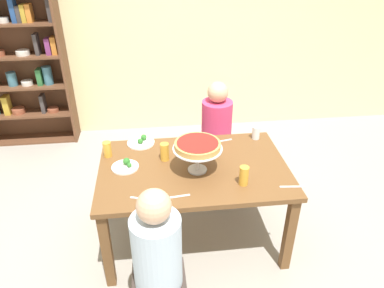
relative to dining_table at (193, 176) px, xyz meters
name	(u,v)px	position (x,y,z in m)	size (l,w,h in m)	color
ground_plane	(193,235)	(0.00, 0.00, -0.65)	(12.00, 12.00, 0.00)	gray
rear_partition	(172,23)	(0.00, 2.20, 0.75)	(8.00, 0.12, 2.80)	beige
dining_table	(193,176)	(0.00, 0.00, 0.00)	(1.49, 0.98, 0.74)	brown
bookshelf	(13,48)	(-1.86, 2.01, 0.55)	(1.10, 0.30, 2.21)	brown
diner_far_right	(216,143)	(0.33, 0.77, -0.16)	(0.34, 0.34, 1.15)	#382D28
diner_near_left	(159,276)	(-0.32, -0.82, -0.16)	(0.34, 0.34, 1.15)	#382D28
deep_dish_pizza_stand	(198,147)	(0.02, -0.05, 0.30)	(0.38, 0.38, 0.25)	silver
salad_plate_near_diner	(126,166)	(-0.53, 0.05, 0.11)	(0.21, 0.21, 0.07)	white
salad_plate_far_diner	(141,142)	(-0.41, 0.42, 0.10)	(0.24, 0.24, 0.07)	white
beer_glass_amber_tall	(244,176)	(0.34, -0.27, 0.16)	(0.07, 0.07, 0.15)	gold
beer_glass_amber_short	(165,152)	(-0.22, 0.13, 0.16)	(0.07, 0.07, 0.15)	gold
beer_glass_amber_spare	(107,149)	(-0.69, 0.24, 0.16)	(0.07, 0.07, 0.13)	gold
water_glass_clear_near	(256,133)	(0.61, 0.39, 0.15)	(0.07, 0.07, 0.12)	white
cutlery_fork_near	(188,143)	(0.00, 0.37, 0.09)	(0.18, 0.02, 0.01)	silver
cutlery_knife_near	(178,197)	(-0.16, -0.37, 0.09)	(0.18, 0.02, 0.01)	silver
cutlery_fork_far	(292,187)	(0.68, -0.35, 0.09)	(0.18, 0.02, 0.01)	silver
cutlery_knife_far	(222,141)	(0.31, 0.37, 0.09)	(0.18, 0.02, 0.01)	silver
cutlery_spare_fork	(143,199)	(-0.40, -0.36, 0.09)	(0.18, 0.02, 0.01)	silver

